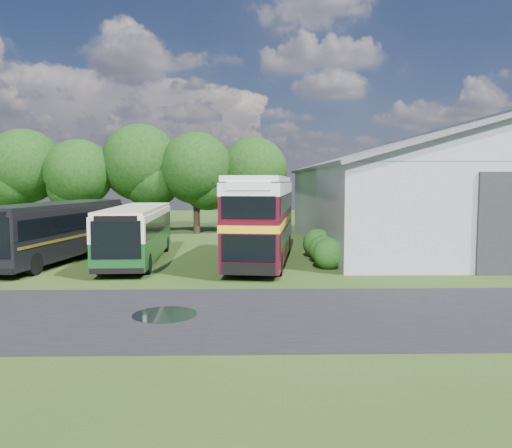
{
  "coord_description": "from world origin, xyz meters",
  "views": [
    {
      "loc": [
        1.23,
        -19.68,
        4.51
      ],
      "look_at": [
        1.84,
        8.0,
        2.17
      ],
      "focal_mm": 35.0,
      "sensor_mm": 36.0,
      "label": 1
    }
  ],
  "objects_px": {
    "bus_green_single": "(137,232)",
    "bus_maroon_double": "(262,220)",
    "bus_dark_single": "(57,230)",
    "storage_shed": "(436,187)"
  },
  "relations": [
    {
      "from": "bus_green_single",
      "to": "bus_maroon_double",
      "type": "distance_m",
      "value": 7.09
    },
    {
      "from": "bus_green_single",
      "to": "bus_dark_single",
      "type": "relative_size",
      "value": 0.92
    },
    {
      "from": "storage_shed",
      "to": "bus_green_single",
      "type": "bearing_deg",
      "value": -159.46
    },
    {
      "from": "storage_shed",
      "to": "bus_dark_single",
      "type": "bearing_deg",
      "value": -163.58
    },
    {
      "from": "bus_maroon_double",
      "to": "bus_dark_single",
      "type": "xyz_separation_m",
      "value": [
        -11.64,
        0.83,
        -0.63
      ]
    },
    {
      "from": "storage_shed",
      "to": "bus_dark_single",
      "type": "height_order",
      "value": "storage_shed"
    },
    {
      "from": "bus_green_single",
      "to": "bus_dark_single",
      "type": "bearing_deg",
      "value": 174.6
    },
    {
      "from": "bus_green_single",
      "to": "bus_maroon_double",
      "type": "relative_size",
      "value": 0.99
    },
    {
      "from": "storage_shed",
      "to": "bus_maroon_double",
      "type": "height_order",
      "value": "storage_shed"
    },
    {
      "from": "bus_green_single",
      "to": "bus_maroon_double",
      "type": "xyz_separation_m",
      "value": [
        7.03,
        -0.6,
        0.74
      ]
    }
  ]
}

